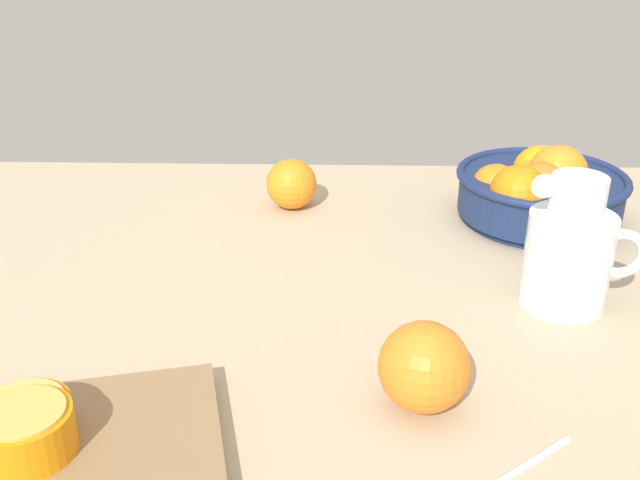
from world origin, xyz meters
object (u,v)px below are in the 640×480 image
fruit_bowl (538,190)px  orange_half_0 (26,432)px  loose_orange_2 (291,184)px  juice_pitcher (568,258)px  cutting_board (40,457)px  orange_half_1 (25,421)px  loose_orange_1 (424,367)px

fruit_bowl → orange_half_0: bearing=-135.6°
orange_half_0 → loose_orange_2: (18.07, 57.45, -0.25)cm
juice_pitcher → loose_orange_2: size_ratio=2.14×
cutting_board → loose_orange_2: loose_orange_2 is taller
cutting_board → orange_half_0: bearing=-129.2°
juice_pitcher → loose_orange_2: bearing=140.2°
juice_pitcher → loose_orange_2: 44.09cm
orange_half_1 → loose_orange_1: loose_orange_1 is taller
orange_half_1 → loose_orange_1: (34.15, 8.00, 0.46)cm
cutting_board → orange_half_1: bearing=136.2°
loose_orange_1 → juice_pitcher: bearing=46.6°
fruit_bowl → orange_half_1: 75.64cm
orange_half_0 → cutting_board: bearing=50.8°
fruit_bowl → loose_orange_2: 36.66cm
orange_half_1 → loose_orange_2: loose_orange_2 is taller
juice_pitcher → loose_orange_1: (-18.55, -19.63, -1.65)cm
fruit_bowl → cutting_board: bearing=-135.7°
juice_pitcher → orange_half_0: juice_pitcher is taller
cutting_board → loose_orange_1: (32.96, 9.14, 3.29)cm
orange_half_1 → loose_orange_1: size_ratio=0.92×
juice_pitcher → cutting_board: (-51.51, -28.77, -4.94)cm
cutting_board → orange_half_0: size_ratio=3.86×
cutting_board → orange_half_1: size_ratio=3.83×
cutting_board → loose_orange_2: 59.70cm
cutting_board → loose_orange_1: 34.36cm
orange_half_0 → juice_pitcher: bearing=29.4°
cutting_board → orange_half_0: 3.17cm
orange_half_0 → orange_half_1: (-0.78, 1.64, -0.27)cm
orange_half_1 → loose_orange_1: 35.08cm
juice_pitcher → cutting_board: size_ratio=0.55×
fruit_bowl → loose_orange_2: (-36.40, 4.17, -1.12)cm
juice_pitcher → orange_half_1: 59.53cm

